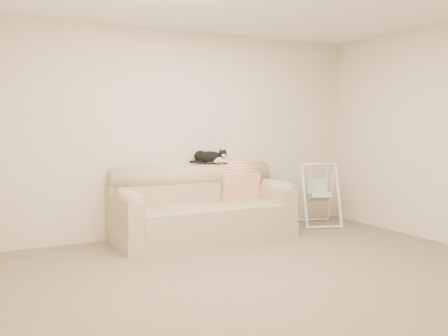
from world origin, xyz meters
The scene contains 8 objects.
ground_plane centered at (0.00, 0.00, 0.00)m, with size 5.00×5.00×0.00m, color #6C604F.
room_shell centered at (0.00, 0.00, 1.53)m, with size 5.04×4.04×2.60m.
sofa centered at (0.05, 1.62, 0.35)m, with size 2.20×0.93×0.90m.
remote_a centered at (0.30, 1.86, 0.91)m, with size 0.18×0.07×0.03m.
remote_b centered at (0.43, 1.84, 0.91)m, with size 0.17×0.13×0.02m.
tuxedo_cat centered at (0.29, 1.88, 0.99)m, with size 0.49×0.33×0.20m.
throw_blanket centered at (0.67, 1.84, 0.72)m, with size 0.53×0.38×0.58m.
baby_swing centered at (1.86, 1.61, 0.44)m, with size 0.68×0.70×0.88m.
Camera 1 is at (-2.53, -3.96, 1.41)m, focal length 40.00 mm.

